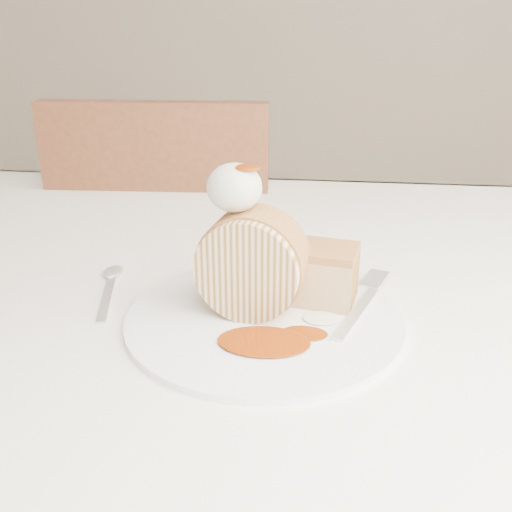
# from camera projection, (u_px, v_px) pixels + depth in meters

# --- Properties ---
(table) EXTENTS (1.40, 0.90, 0.75)m
(table) POSITION_uv_depth(u_px,v_px,m) (300.00, 327.00, 0.79)
(table) COLOR white
(table) RESTS_ON ground
(chair_far) EXTENTS (0.46, 0.46, 0.92)m
(chair_far) POSITION_uv_depth(u_px,v_px,m) (174.00, 273.00, 1.29)
(chair_far) COLOR brown
(chair_far) RESTS_ON ground
(plate) EXTENTS (0.35, 0.35, 0.01)m
(plate) POSITION_uv_depth(u_px,v_px,m) (264.00, 318.00, 0.62)
(plate) COLOR white
(plate) RESTS_ON table
(roulade_slice) EXTENTS (0.12, 0.08, 0.11)m
(roulade_slice) POSITION_uv_depth(u_px,v_px,m) (252.00, 264.00, 0.61)
(roulade_slice) COLOR beige
(roulade_slice) RESTS_ON plate
(cake_chunk) EXTENTS (0.08, 0.07, 0.06)m
(cake_chunk) POSITION_uv_depth(u_px,v_px,m) (326.00, 278.00, 0.64)
(cake_chunk) COLOR #B37F43
(cake_chunk) RESTS_ON plate
(whipped_cream) EXTENTS (0.06, 0.06, 0.05)m
(whipped_cream) POSITION_uv_depth(u_px,v_px,m) (234.00, 188.00, 0.58)
(whipped_cream) COLOR white
(whipped_cream) RESTS_ON roulade_slice
(caramel_drizzle) EXTENTS (0.03, 0.02, 0.01)m
(caramel_drizzle) POSITION_uv_depth(u_px,v_px,m) (246.00, 161.00, 0.57)
(caramel_drizzle) COLOR #7B2A05
(caramel_drizzle) RESTS_ON whipped_cream
(caramel_pool) EXTENTS (0.10, 0.08, 0.00)m
(caramel_pool) POSITION_uv_depth(u_px,v_px,m) (264.00, 341.00, 0.56)
(caramel_pool) COLOR #7B2A05
(caramel_pool) RESTS_ON plate
(fork) EXTENTS (0.08, 0.18, 0.00)m
(fork) POSITION_uv_depth(u_px,v_px,m) (357.00, 313.00, 0.62)
(fork) COLOR silver
(fork) RESTS_ON plate
(spoon) EXTENTS (0.06, 0.14, 0.00)m
(spoon) POSITION_uv_depth(u_px,v_px,m) (107.00, 299.00, 0.66)
(spoon) COLOR silver
(spoon) RESTS_ON table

